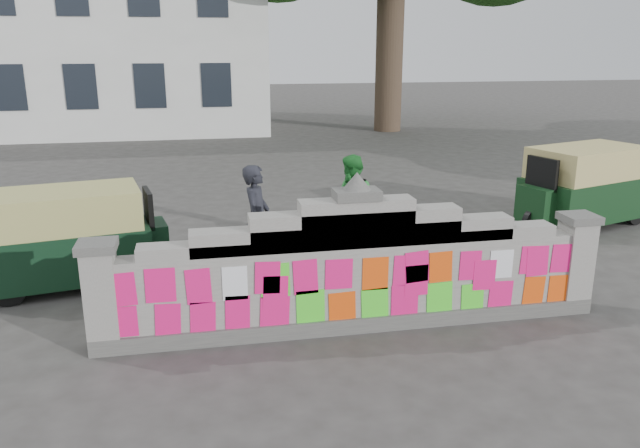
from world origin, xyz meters
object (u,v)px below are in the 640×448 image
(rickshaw_right, at_px, (583,185))
(cyclist_rider, at_px, (257,236))
(pedestrian, at_px, (352,204))
(cyclist_bike, at_px, (258,258))
(rickshaw_left, at_px, (74,236))

(rickshaw_right, bearing_deg, cyclist_rider, -0.07)
(pedestrian, bearing_deg, cyclist_rider, -61.55)
(cyclist_bike, bearing_deg, cyclist_rider, -161.46)
(cyclist_bike, bearing_deg, pedestrian, -33.49)
(cyclist_bike, relative_size, rickshaw_left, 0.66)
(pedestrian, bearing_deg, cyclist_bike, -61.55)
(pedestrian, bearing_deg, rickshaw_left, -90.71)
(cyclist_rider, relative_size, rickshaw_left, 0.59)
(cyclist_rider, bearing_deg, pedestrian, -33.49)
(cyclist_bike, bearing_deg, rickshaw_right, -53.72)
(rickshaw_left, xyz_separation_m, rickshaw_right, (9.26, 1.43, 0.06))
(cyclist_bike, xyz_separation_m, cyclist_rider, (0.00, -0.00, 0.33))
(cyclist_rider, xyz_separation_m, rickshaw_right, (6.62, 2.12, 0.01))
(cyclist_bike, xyz_separation_m, rickshaw_left, (-2.64, 0.68, 0.28))
(pedestrian, distance_m, rickshaw_left, 4.45)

